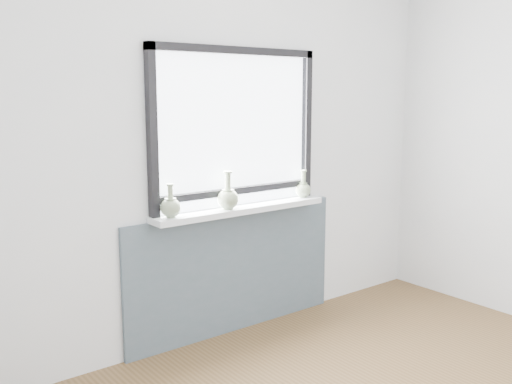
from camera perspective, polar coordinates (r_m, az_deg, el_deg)
back_wall at (r=3.86m, az=-2.37°, el=4.62°), size 3.60×0.02×2.60m
apron_panel at (r=4.01m, az=-2.03°, el=-7.89°), size 1.70×0.03×0.86m
windowsill at (r=3.84m, az=-1.46°, el=-1.74°), size 1.32×0.18×0.04m
window at (r=3.82m, az=-2.06°, el=6.69°), size 1.30×0.06×1.05m
vase_a at (r=3.52m, az=-8.54°, el=-1.44°), size 0.13×0.13×0.21m
vase_b at (r=3.73m, az=-2.82°, el=-0.55°), size 0.14×0.14×0.25m
vase_c at (r=4.17m, az=4.75°, el=0.32°), size 0.11×0.11×0.20m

